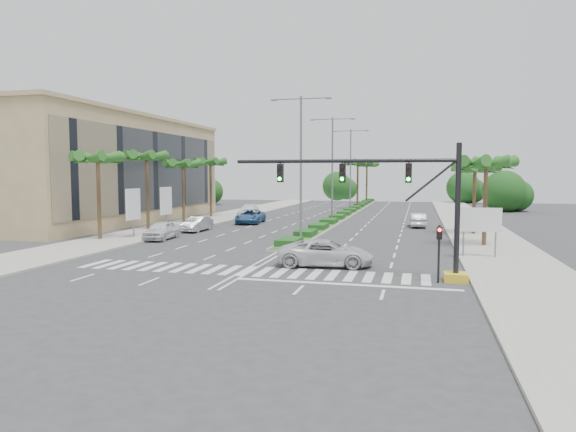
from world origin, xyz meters
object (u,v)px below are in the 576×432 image
at_px(car_parked_b, 197,224).
at_px(car_parked_d, 249,211).
at_px(car_crossing, 326,253).
at_px(car_parked_a, 162,230).
at_px(car_parked_c, 250,217).
at_px(car_right, 417,220).

relative_size(car_parked_b, car_parked_d, 0.78).
bearing_deg(car_crossing, car_parked_d, 19.40).
bearing_deg(car_parked_a, car_parked_d, 85.51).
height_order(car_parked_b, car_crossing, car_crossing).
bearing_deg(car_parked_d, car_parked_c, -77.72).
height_order(car_parked_b, car_parked_d, car_parked_d).
bearing_deg(car_parked_c, car_parked_b, -109.99).
height_order(car_crossing, car_right, car_crossing).
bearing_deg(car_right, car_parked_c, -2.37).
relative_size(car_crossing, car_right, 1.30).
bearing_deg(car_crossing, car_right, -18.62).
xyz_separation_m(car_crossing, car_right, (5.36, 25.39, -0.07)).
distance_m(car_parked_a, car_crossing, 18.37).
xyz_separation_m(car_parked_a, car_right, (21.28, 16.23, -0.06)).
relative_size(car_parked_a, car_right, 1.04).
height_order(car_parked_a, car_parked_d, car_parked_d).
bearing_deg(car_right, car_parked_a, 33.33).
relative_size(car_parked_c, car_right, 1.26).
distance_m(car_parked_b, car_parked_c, 9.44).
distance_m(car_parked_c, car_right, 18.51).
bearing_deg(car_parked_c, car_parked_a, -104.88).
xyz_separation_m(car_parked_c, car_parked_d, (-2.78, 7.64, 0.04)).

